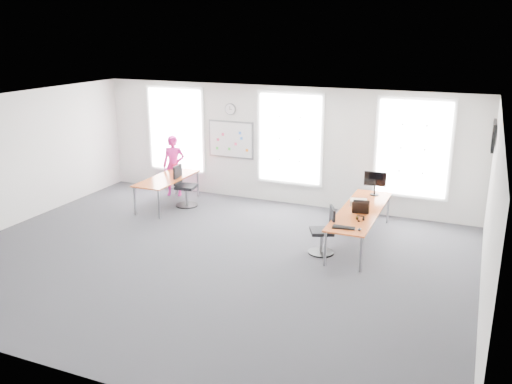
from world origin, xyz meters
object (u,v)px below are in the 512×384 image
at_px(headphones, 360,218).
at_px(monitor, 375,181).
at_px(desk_right, 361,212).
at_px(chair_right, 325,233).
at_px(person, 174,166).
at_px(keyboard, 344,228).
at_px(chair_left, 184,188).
at_px(desk_left, 167,180).

relative_size(headphones, monitor, 0.29).
xyz_separation_m(desk_right, chair_right, (-0.52, -0.84, -0.26)).
height_order(person, keyboard, person).
relative_size(chair_left, monitor, 1.92).
distance_m(chair_left, person, 1.06).
height_order(desk_right, headphones, headphones).
height_order(chair_left, monitor, monitor).
distance_m(desk_right, keyboard, 1.21).
height_order(desk_right, desk_left, desk_left).
height_order(desk_left, chair_right, chair_right).
bearing_deg(desk_right, desk_left, 173.36).
distance_m(person, headphones, 5.89).
distance_m(desk_right, chair_right, 1.03).
relative_size(desk_right, chair_left, 2.85).
xyz_separation_m(desk_left, keyboard, (5.00, -1.79, 0.06)).
xyz_separation_m(chair_left, monitor, (4.73, 0.41, 0.60)).
xyz_separation_m(person, keyboard, (5.32, -2.65, -0.08)).
bearing_deg(person, desk_left, -88.16).
xyz_separation_m(desk_left, monitor, (5.12, 0.56, 0.38)).
xyz_separation_m(chair_right, headphones, (0.65, 0.21, 0.35)).
relative_size(chair_right, person, 0.60).
bearing_deg(desk_right, headphones, -78.46).
height_order(headphones, monitor, monitor).
bearing_deg(chair_right, chair_left, -135.68).
xyz_separation_m(chair_left, keyboard, (4.61, -1.94, 0.28)).
bearing_deg(desk_left, monitor, 6.23).
bearing_deg(monitor, chair_right, -110.86).
bearing_deg(monitor, person, 172.25).
relative_size(chair_right, keyboard, 2.27).
xyz_separation_m(person, headphones, (5.51, -2.07, -0.04)).
distance_m(keyboard, monitor, 2.38).
distance_m(desk_right, monitor, 1.21).
height_order(person, monitor, person).
bearing_deg(headphones, keyboard, -104.11).
relative_size(chair_left, headphones, 6.61).
bearing_deg(monitor, desk_left, -178.42).
distance_m(chair_left, keyboard, 5.01).
xyz_separation_m(desk_right, headphones, (0.13, -0.63, 0.09)).
xyz_separation_m(chair_right, monitor, (0.58, 1.99, 0.63)).
relative_size(desk_right, desk_left, 1.48).
distance_m(desk_right, chair_left, 4.74).
distance_m(desk_left, keyboard, 5.32).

